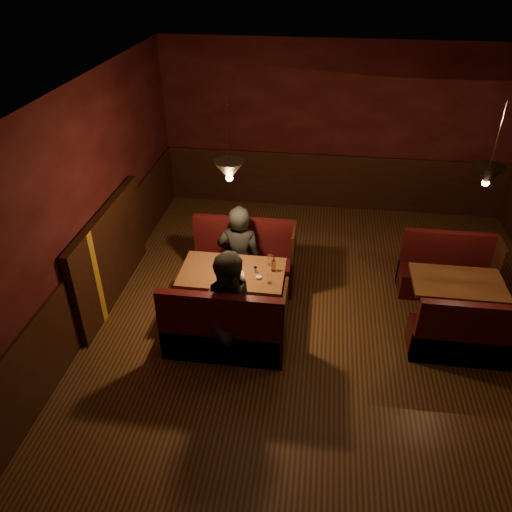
# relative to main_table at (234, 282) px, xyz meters

# --- Properties ---
(room) EXTENTS (6.02, 7.02, 2.92)m
(room) POSITION_rel_main_table_xyz_m (0.93, -0.12, 0.51)
(room) COLOR #422512
(room) RESTS_ON ground
(main_table) EXTENTS (1.30, 0.79, 0.91)m
(main_table) POSITION_rel_main_table_xyz_m (0.00, 0.00, 0.00)
(main_table) COLOR brown
(main_table) RESTS_ON ground
(main_bench_far) EXTENTS (1.43, 0.51, 0.98)m
(main_bench_far) POSITION_rel_main_table_xyz_m (0.01, 0.74, -0.23)
(main_bench_far) COLOR #3C0F0E
(main_bench_far) RESTS_ON ground
(main_bench_near) EXTENTS (1.43, 0.51, 0.98)m
(main_bench_near) POSITION_rel_main_table_xyz_m (0.01, -0.74, -0.23)
(main_bench_near) COLOR #3C0F0E
(main_bench_near) RESTS_ON ground
(second_table) EXTENTS (1.12, 0.71, 0.63)m
(second_table) POSITION_rel_main_table_xyz_m (2.78, 0.25, -0.07)
(second_table) COLOR brown
(second_table) RESTS_ON ground
(second_bench_far) EXTENTS (1.23, 0.46, 0.88)m
(second_bench_far) POSITION_rel_main_table_xyz_m (2.81, 0.92, -0.26)
(second_bench_far) COLOR #3C0F0E
(second_bench_far) RESTS_ON ground
(second_bench_near) EXTENTS (1.23, 0.46, 0.88)m
(second_bench_near) POSITION_rel_main_table_xyz_m (2.81, -0.41, -0.26)
(second_bench_near) COLOR #3C0F0E
(second_bench_near) RESTS_ON ground
(diner_a) EXTENTS (0.61, 0.41, 1.67)m
(diner_a) POSITION_rel_main_table_xyz_m (-0.02, 0.56, 0.30)
(diner_a) COLOR black
(diner_a) RESTS_ON ground
(diner_b) EXTENTS (1.00, 0.88, 1.74)m
(diner_b) POSITION_rel_main_table_xyz_m (0.13, -0.70, 0.33)
(diner_b) COLOR black
(diner_b) RESTS_ON ground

